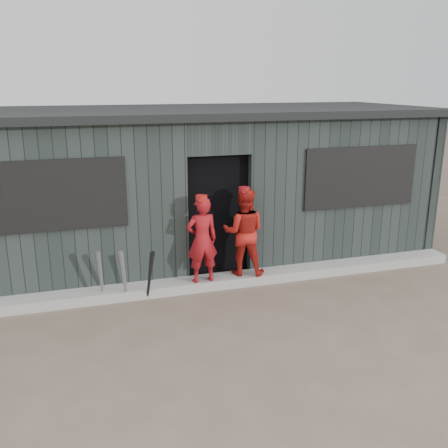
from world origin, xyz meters
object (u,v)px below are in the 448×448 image
object	(u,v)px
player_red_left	(202,240)
player_red_right	(244,232)
bat_right	(150,276)
dugout	(197,184)
player_grey_back	(227,238)
bat_mid	(124,276)
bat_left	(101,276)

from	to	relation	value
player_red_left	player_red_right	distance (m)	0.71
bat_right	dugout	world-z (taller)	dugout
player_grey_back	player_red_right	bearing A→B (deg)	109.06
bat_mid	bat_right	distance (m)	0.36
player_grey_back	player_red_left	bearing A→B (deg)	59.39
player_grey_back	dugout	world-z (taller)	dugout
player_grey_back	dugout	bearing A→B (deg)	-66.51
bat_right	player_red_left	world-z (taller)	player_red_left
bat_left	dugout	xyz separation A→B (m)	(1.85, 1.78, 0.88)
bat_mid	player_red_left	size ratio (longest dim) A/B	0.64
bat_mid	bat_right	size ratio (longest dim) A/B	1.04
player_red_left	player_grey_back	world-z (taller)	player_red_left
bat_left	player_red_left	distance (m)	1.54
player_red_left	player_red_right	bearing A→B (deg)	-173.36
bat_mid	player_red_left	distance (m)	1.25
bat_right	player_red_left	bearing A→B (deg)	12.52
player_grey_back	dugout	xyz separation A→B (m)	(-0.25, 1.07, 0.73)
bat_mid	player_grey_back	size ratio (longest dim) A/B	0.75
bat_mid	bat_right	bearing A→B (deg)	-7.16
bat_right	bat_mid	bearing A→B (deg)	172.84
bat_right	bat_left	bearing A→B (deg)	166.23
player_red_right	bat_left	bearing A→B (deg)	23.94
player_red_left	player_red_right	world-z (taller)	player_red_right
player_red_left	bat_mid	bearing A→B (deg)	3.43
bat_mid	dugout	world-z (taller)	dugout
bat_mid	player_red_right	bearing A→B (deg)	7.82
bat_right	player_red_right	distance (m)	1.60
bat_mid	dugout	size ratio (longest dim) A/B	0.10
bat_left	player_red_right	world-z (taller)	player_red_right
player_red_right	player_grey_back	world-z (taller)	player_red_right
bat_left	player_grey_back	bearing A→B (deg)	18.85
bat_right	player_red_right	world-z (taller)	player_red_right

